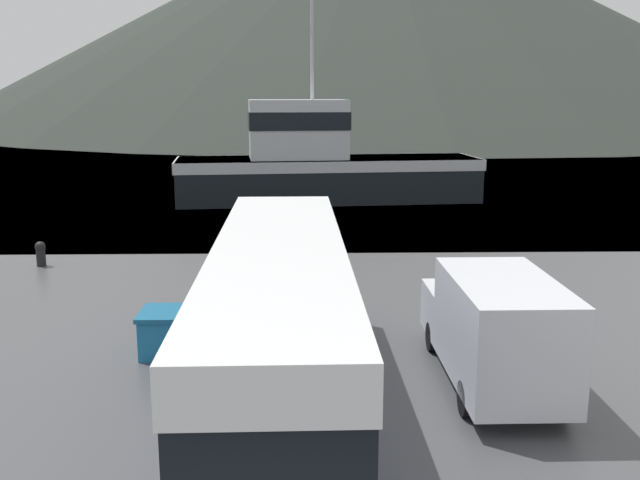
# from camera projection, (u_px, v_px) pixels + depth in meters

# --- Properties ---
(water_surface) EXTENTS (240.00, 240.00, 0.00)m
(water_surface) POSITION_uv_depth(u_px,v_px,m) (302.00, 123.00, 145.21)
(water_surface) COLOR #3D5160
(water_surface) RESTS_ON ground
(hill_backdrop) EXTENTS (164.08, 164.08, 43.77)m
(hill_backdrop) POSITION_uv_depth(u_px,v_px,m) (374.00, 12.00, 142.53)
(hill_backdrop) COLOR #2D332D
(hill_backdrop) RESTS_ON ground
(tour_bus) EXTENTS (2.58, 12.17, 3.41)m
(tour_bus) POSITION_uv_depth(u_px,v_px,m) (280.00, 320.00, 13.59)
(tour_bus) COLOR #194799
(tour_bus) RESTS_ON ground
(delivery_van) EXTENTS (2.08, 5.76, 2.48)m
(delivery_van) POSITION_uv_depth(u_px,v_px,m) (495.00, 327.00, 15.09)
(delivery_van) COLOR silver
(delivery_van) RESTS_ON ground
(fishing_boat) EXTENTS (17.63, 6.35, 12.44)m
(fishing_boat) POSITION_uv_depth(u_px,v_px,m) (321.00, 164.00, 40.86)
(fishing_boat) COLOR black
(fishing_boat) RESTS_ON water_surface
(storage_bin) EXTENTS (1.09, 1.37, 1.06)m
(storage_bin) POSITION_uv_depth(u_px,v_px,m) (164.00, 332.00, 17.07)
(storage_bin) COLOR teal
(storage_bin) RESTS_ON ground
(mooring_bollard) EXTENTS (0.37, 0.37, 0.90)m
(mooring_bollard) POSITION_uv_depth(u_px,v_px,m) (41.00, 253.00, 25.66)
(mooring_bollard) COLOR black
(mooring_bollard) RESTS_ON ground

